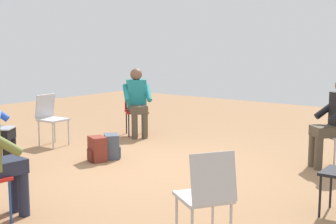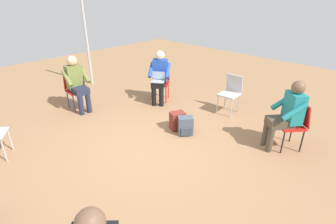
% 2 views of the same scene
% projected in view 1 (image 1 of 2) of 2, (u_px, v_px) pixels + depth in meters
% --- Properties ---
extents(ground_plane, '(15.19, 15.19, 0.00)m').
position_uv_depth(ground_plane, '(153.00, 169.00, 6.35)').
color(ground_plane, '#99704C').
extents(chair_northwest, '(0.59, 0.58, 0.85)m').
position_uv_depth(chair_northwest, '(136.00, 108.00, 8.71)').
color(chair_northwest, red).
rests_on(chair_northwest, ground).
extents(chair_southeast, '(0.58, 0.56, 0.85)m').
position_uv_depth(chair_southeast, '(207.00, 193.00, 3.77)').
color(chair_southeast, '#B7B7BC').
rests_on(chair_southeast, ground).
extents(chair_west, '(0.46, 0.42, 0.85)m').
position_uv_depth(chair_west, '(50.00, 116.00, 7.79)').
color(chair_west, '#B7B7BC').
rests_on(chair_west, ground).
extents(person_in_teal, '(0.63, 0.63, 1.24)m').
position_uv_depth(person_in_teal, '(137.00, 99.00, 8.52)').
color(person_in_teal, '#4C4233').
rests_on(person_in_teal, ground).
extents(person_in_black, '(0.63, 0.63, 1.24)m').
position_uv_depth(person_in_black, '(335.00, 118.00, 6.33)').
color(person_in_black, '#4C4233').
rests_on(person_in_black, ground).
extents(backpack_near_laptop_user, '(0.34, 0.33, 0.36)m').
position_uv_depth(backpack_near_laptop_user, '(112.00, 148.00, 6.91)').
color(backpack_near_laptop_user, '#475160').
rests_on(backpack_near_laptop_user, ground).
extents(backpack_by_empty_chair, '(0.34, 0.31, 0.36)m').
position_uv_depth(backpack_by_empty_chair, '(97.00, 150.00, 6.75)').
color(backpack_by_empty_chair, maroon).
rests_on(backpack_by_empty_chair, ground).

